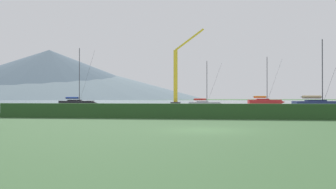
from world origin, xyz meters
TOP-DOWN VIEW (x-y plane):
  - ground_plane at (0.00, 0.00)m, footprint 1000.00×1000.00m
  - harbor_water at (0.00, 137.00)m, footprint 320.00×246.00m
  - hedge_line at (0.00, 11.00)m, footprint 80.00×1.20m
  - sailboat_slip_0 at (11.70, 77.77)m, footprint 9.42×3.60m
  - sailboat_slip_2 at (16.00, 41.92)m, footprint 8.95×3.74m
  - sailboat_slip_4 at (-29.64, 57.01)m, footprint 8.25×2.77m
  - sailboat_slip_5 at (-2.27, 51.28)m, footprint 6.82×2.39m
  - dock_crane at (-8.86, 62.21)m, footprint 7.23×2.00m
  - distant_hill_west_ridge at (-191.47, 382.62)m, footprint 290.37×290.37m
  - distant_hill_central_peak at (-185.25, 393.42)m, footprint 339.14×339.14m

SIDE VIEW (x-z plane):
  - ground_plane at x=0.00m, z-range 0.00..0.00m
  - harbor_water at x=0.00m, z-range 0.00..0.00m
  - sailboat_slip_5 at x=-2.27m, z-range -3.75..4.88m
  - hedge_line at x=0.00m, z-range 0.00..1.23m
  - sailboat_slip_4 at x=-29.64m, z-range -5.47..6.87m
  - sailboat_slip_2 at x=16.00m, z-range -4.72..6.18m
  - sailboat_slip_0 at x=11.70m, z-range -5.25..6.79m
  - dock_crane at x=-8.86m, z-range -2.93..13.88m
  - distant_hill_central_peak at x=-185.25m, z-range 0.00..45.26m
  - distant_hill_west_ridge at x=-191.47m, z-range 0.00..55.89m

